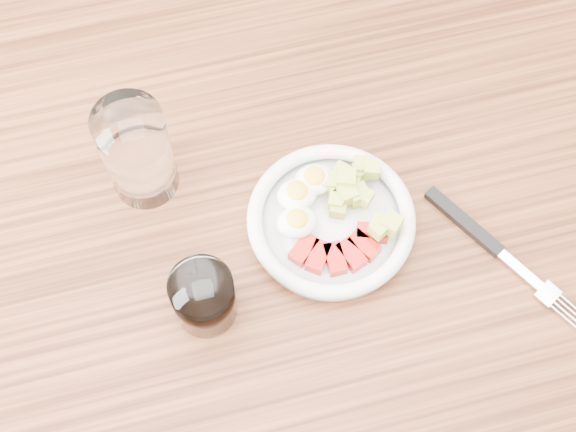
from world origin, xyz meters
The scene contains 6 objects.
ground centered at (0.00, 0.00, 0.00)m, with size 4.00×4.00×0.00m, color brown.
dining_table centered at (0.00, 0.00, 0.67)m, with size 1.50×0.90×0.77m.
bowl centered at (0.04, 0.00, 0.79)m, with size 0.19×0.19×0.05m.
fork centered at (0.20, -0.06, 0.78)m, with size 0.12×0.20×0.01m.
water_glass centered at (-0.15, 0.11, 0.84)m, with size 0.08×0.08×0.14m, color white.
coffee_glass centered at (-0.12, -0.06, 0.81)m, with size 0.07×0.07×0.08m.
Camera 1 is at (-0.10, -0.35, 1.60)m, focal length 50.00 mm.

